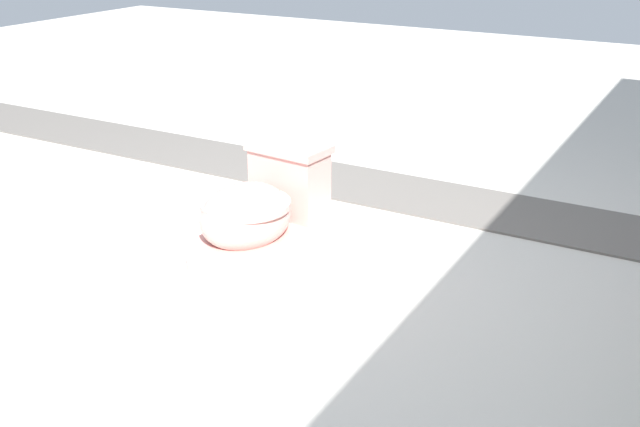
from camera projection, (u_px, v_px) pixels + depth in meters
name	position (u px, v px, depth m)	size (l,w,h in m)	color
ground_plane	(255.00, 262.00, 3.38)	(14.00, 14.00, 0.00)	beige
gravel_strip	(449.00, 201.00, 4.07)	(0.56, 8.00, 0.01)	#605B56
toilet	(260.00, 218.00, 3.29)	(0.66, 0.44, 0.52)	#E09E93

